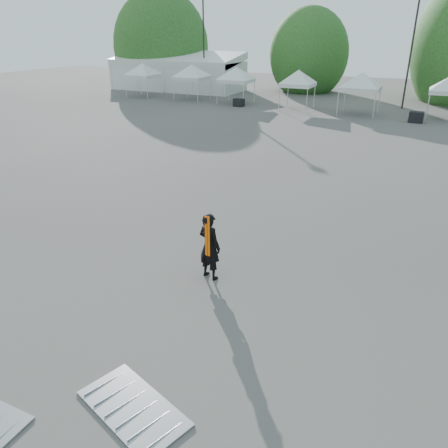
% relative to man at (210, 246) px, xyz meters
% --- Properties ---
extents(ground, '(120.00, 120.00, 0.00)m').
position_rel_man_xyz_m(ground, '(-0.67, 1.37, -0.98)').
color(ground, '#474442').
rests_on(ground, ground).
extents(marquee, '(15.00, 6.25, 4.23)m').
position_rel_man_xyz_m(marquee, '(-22.67, 36.37, 0.99)').
color(marquee, silver).
rests_on(marquee, ground).
extents(light_pole_west, '(0.60, 0.25, 10.30)m').
position_rel_man_xyz_m(light_pole_west, '(-18.67, 35.37, 4.79)').
color(light_pole_west, black).
rests_on(light_pole_west, ground).
extents(light_pole_east, '(0.60, 0.25, 9.80)m').
position_rel_man_xyz_m(light_pole_east, '(2.33, 33.37, 4.54)').
color(light_pole_east, black).
rests_on(light_pole_east, ground).
extents(tree_far_w, '(4.80, 4.80, 7.30)m').
position_rel_man_xyz_m(tree_far_w, '(-26.67, 39.37, 3.56)').
color(tree_far_w, '#382314').
rests_on(tree_far_w, ground).
extents(tree_mid_w, '(4.16, 4.16, 6.33)m').
position_rel_man_xyz_m(tree_mid_w, '(-8.67, 41.37, 2.95)').
color(tree_mid_w, '#382314').
rests_on(tree_mid_w, ground).
extents(tent_a, '(3.96, 3.96, 3.88)m').
position_rel_man_xyz_m(tent_a, '(-22.92, 29.84, 2.08)').
color(tent_a, silver).
rests_on(tent_a, ground).
extents(tent_b, '(4.11, 4.11, 3.88)m').
position_rel_man_xyz_m(tent_b, '(-17.30, 30.11, 2.08)').
color(tent_b, silver).
rests_on(tent_b, ground).
extents(tent_c, '(4.08, 4.08, 3.88)m').
position_rel_man_xyz_m(tent_c, '(-12.34, 29.71, 2.08)').
color(tent_c, silver).
rests_on(tent_c, ground).
extents(tent_d, '(3.76, 3.76, 3.88)m').
position_rel_man_xyz_m(tent_d, '(-6.11, 28.89, 2.08)').
color(tent_d, silver).
rests_on(tent_d, ground).
extents(tent_e, '(4.32, 4.32, 3.88)m').
position_rel_man_xyz_m(tent_e, '(-0.75, 28.55, 2.08)').
color(tent_e, silver).
rests_on(tent_e, ground).
extents(man, '(0.81, 0.64, 1.95)m').
position_rel_man_xyz_m(man, '(0.00, 0.00, 0.00)').
color(man, black).
rests_on(man, ground).
extents(barrier_mid, '(2.43, 1.75, 0.07)m').
position_rel_man_xyz_m(barrier_mid, '(0.87, -4.85, -0.94)').
color(barrier_mid, '#989B9F').
rests_on(barrier_mid, ground).
extents(crate_west, '(1.00, 0.83, 0.70)m').
position_rel_man_xyz_m(crate_west, '(-11.36, 28.19, -0.63)').
color(crate_west, black).
rests_on(crate_west, ground).
extents(crate_mid, '(1.04, 0.82, 0.80)m').
position_rel_man_xyz_m(crate_mid, '(3.84, 26.92, -0.58)').
color(crate_mid, black).
rests_on(crate_mid, ground).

